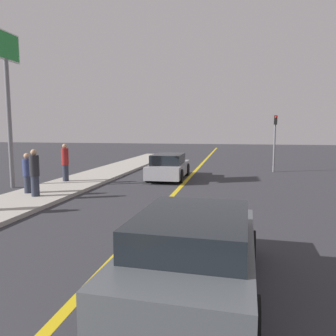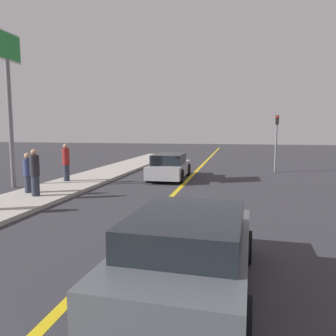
{
  "view_description": "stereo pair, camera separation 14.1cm",
  "coord_description": "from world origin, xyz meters",
  "px_view_note": "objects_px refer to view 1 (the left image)",
  "views": [
    {
      "loc": [
        2.34,
        0.59,
        2.62
      ],
      "look_at": [
        -0.26,
        13.57,
        1.06
      ],
      "focal_mm": 35.0,
      "sensor_mm": 36.0,
      "label": 1
    },
    {
      "loc": [
        2.48,
        0.62,
        2.62
      ],
      "look_at": [
        -0.26,
        13.57,
        1.06
      ],
      "focal_mm": 35.0,
      "sensor_mm": 36.0,
      "label": 2
    }
  ],
  "objects_px": {
    "pedestrian_mid_group": "(35,173)",
    "pedestrian_by_sign": "(65,162)",
    "car_near_right_lane": "(194,252)",
    "traffic_light": "(275,137)",
    "roadside_sign": "(7,74)",
    "car_ahead_center": "(169,167)",
    "pedestrian_far_standing": "(28,173)"
  },
  "relations": [
    {
      "from": "car_near_right_lane",
      "to": "pedestrian_far_standing",
      "type": "xyz_separation_m",
      "value": [
        -7.28,
        6.25,
        0.27
      ]
    },
    {
      "from": "car_near_right_lane",
      "to": "roadside_sign",
      "type": "distance_m",
      "value": 12.83
    },
    {
      "from": "car_near_right_lane",
      "to": "traffic_light",
      "type": "distance_m",
      "value": 16.22
    },
    {
      "from": "pedestrian_far_standing",
      "to": "car_ahead_center",
      "type": "bearing_deg",
      "value": 51.39
    },
    {
      "from": "car_near_right_lane",
      "to": "pedestrian_mid_group",
      "type": "distance_m",
      "value": 8.77
    },
    {
      "from": "traffic_light",
      "to": "roadside_sign",
      "type": "bearing_deg",
      "value": -146.72
    },
    {
      "from": "car_ahead_center",
      "to": "pedestrian_by_sign",
      "type": "height_order",
      "value": "pedestrian_by_sign"
    },
    {
      "from": "car_near_right_lane",
      "to": "pedestrian_by_sign",
      "type": "distance_m",
      "value": 11.8
    },
    {
      "from": "pedestrian_mid_group",
      "to": "traffic_light",
      "type": "relative_size",
      "value": 0.51
    },
    {
      "from": "car_near_right_lane",
      "to": "car_ahead_center",
      "type": "relative_size",
      "value": 0.97
    },
    {
      "from": "car_ahead_center",
      "to": "pedestrian_mid_group",
      "type": "xyz_separation_m",
      "value": [
        -3.86,
        -6.18,
        0.38
      ]
    },
    {
      "from": "car_ahead_center",
      "to": "pedestrian_by_sign",
      "type": "relative_size",
      "value": 2.46
    },
    {
      "from": "car_near_right_lane",
      "to": "traffic_light",
      "type": "height_order",
      "value": "traffic_light"
    },
    {
      "from": "pedestrian_far_standing",
      "to": "roadside_sign",
      "type": "distance_m",
      "value": 4.79
    },
    {
      "from": "pedestrian_by_sign",
      "to": "traffic_light",
      "type": "xyz_separation_m",
      "value": [
        10.38,
        6.6,
        1.11
      ]
    },
    {
      "from": "car_ahead_center",
      "to": "traffic_light",
      "type": "xyz_separation_m",
      "value": [
        5.83,
        3.95,
        1.52
      ]
    },
    {
      "from": "roadside_sign",
      "to": "traffic_light",
      "type": "bearing_deg",
      "value": 33.28
    },
    {
      "from": "pedestrian_mid_group",
      "to": "pedestrian_by_sign",
      "type": "bearing_deg",
      "value": 101.09
    },
    {
      "from": "car_near_right_lane",
      "to": "roadside_sign",
      "type": "bearing_deg",
      "value": 141.85
    },
    {
      "from": "pedestrian_by_sign",
      "to": "roadside_sign",
      "type": "bearing_deg",
      "value": -142.38
    },
    {
      "from": "car_near_right_lane",
      "to": "roadside_sign",
      "type": "xyz_separation_m",
      "value": [
        -9.16,
        7.83,
        4.39
      ]
    },
    {
      "from": "car_ahead_center",
      "to": "car_near_right_lane",
      "type": "bearing_deg",
      "value": -78.06
    },
    {
      "from": "pedestrian_mid_group",
      "to": "pedestrian_far_standing",
      "type": "bearing_deg",
      "value": 141.12
    },
    {
      "from": "car_ahead_center",
      "to": "pedestrian_mid_group",
      "type": "bearing_deg",
      "value": -123.11
    },
    {
      "from": "pedestrian_mid_group",
      "to": "roadside_sign",
      "type": "relative_size",
      "value": 0.26
    },
    {
      "from": "pedestrian_far_standing",
      "to": "traffic_light",
      "type": "height_order",
      "value": "traffic_light"
    },
    {
      "from": "pedestrian_mid_group",
      "to": "car_near_right_lane",
      "type": "bearing_deg",
      "value": -40.82
    },
    {
      "from": "pedestrian_mid_group",
      "to": "pedestrian_by_sign",
      "type": "xyz_separation_m",
      "value": [
        -0.69,
        3.53,
        0.02
      ]
    },
    {
      "from": "car_near_right_lane",
      "to": "pedestrian_mid_group",
      "type": "relative_size",
      "value": 2.45
    },
    {
      "from": "pedestrian_far_standing",
      "to": "pedestrian_by_sign",
      "type": "xyz_separation_m",
      "value": [
        -0.03,
        3.0,
        0.13
      ]
    },
    {
      "from": "pedestrian_mid_group",
      "to": "traffic_light",
      "type": "bearing_deg",
      "value": 46.29
    },
    {
      "from": "car_near_right_lane",
      "to": "car_ahead_center",
      "type": "height_order",
      "value": "same"
    }
  ]
}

